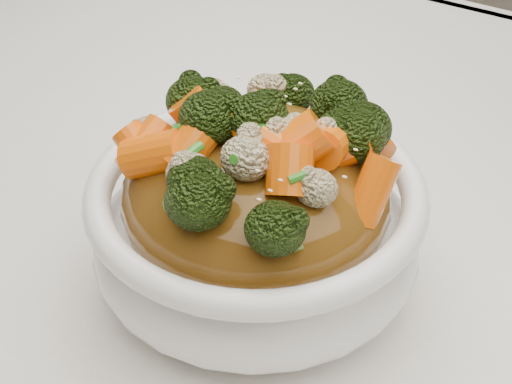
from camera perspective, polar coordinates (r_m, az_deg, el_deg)
The scene contains 8 objects.
tablecloth at distance 0.53m, azimuth 5.52°, elevation -5.40°, with size 1.20×0.80×0.04m, color white.
bowl at distance 0.47m, azimuth 0.00°, elevation -2.84°, with size 0.20×0.20×0.08m, color white, non-canonical shape.
sauce_base at distance 0.45m, azimuth 0.00°, elevation -0.27°, with size 0.16×0.16×0.09m, color brown.
carrots at distance 0.42m, azimuth 0.00°, elevation 5.80°, with size 0.16×0.16×0.05m, color #F26407, non-canonical shape.
broccoli at distance 0.42m, azimuth 0.00°, elevation 5.69°, with size 0.16×0.16×0.04m, color black, non-canonical shape.
cauliflower at distance 0.42m, azimuth 0.00°, elevation 5.48°, with size 0.16×0.16×0.03m, color beige, non-canonical shape.
scallions at distance 0.42m, azimuth 0.00°, elevation 5.90°, with size 0.12×0.12×0.02m, color #29771B, non-canonical shape.
sesame_seeds at distance 0.42m, azimuth 0.00°, elevation 5.90°, with size 0.14×0.14×0.01m, color beige, non-canonical shape.
Camera 1 is at (0.16, -0.35, 1.10)m, focal length 55.00 mm.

